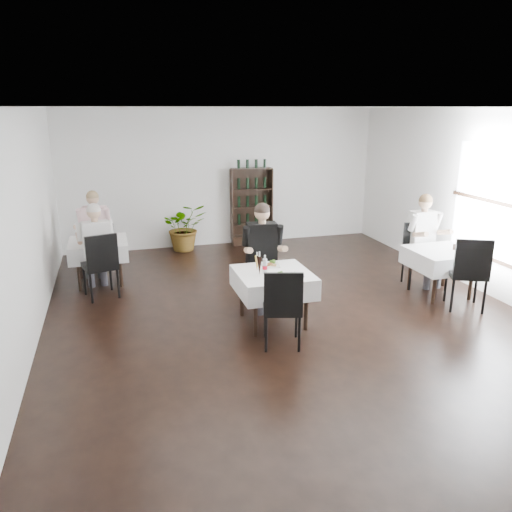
{
  "coord_description": "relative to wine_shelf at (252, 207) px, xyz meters",
  "views": [
    {
      "loc": [
        -2.4,
        -6.33,
        3.0
      ],
      "look_at": [
        -0.5,
        0.2,
        0.97
      ],
      "focal_mm": 35.0,
      "sensor_mm": 36.0,
      "label": 1
    }
  ],
  "objects": [
    {
      "name": "room_shell",
      "position": [
        -0.6,
        -4.31,
        0.65
      ],
      "size": [
        9.0,
        9.0,
        9.0
      ],
      "color": "black",
      "rests_on": "ground"
    },
    {
      "name": "window_right",
      "position": [
        2.88,
        -4.31,
        0.65
      ],
      "size": [
        0.06,
        2.3,
        1.85
      ],
      "color": "white",
      "rests_on": "room_shell"
    },
    {
      "name": "wine_shelf",
      "position": [
        0.0,
        0.0,
        0.0
      ],
      "size": [
        0.9,
        0.28,
        1.75
      ],
      "color": "black",
      "rests_on": "ground"
    },
    {
      "name": "main_table",
      "position": [
        -0.9,
        -4.31,
        -0.23
      ],
      "size": [
        1.03,
        1.03,
        0.77
      ],
      "color": "black",
      "rests_on": "ground"
    },
    {
      "name": "left_table",
      "position": [
        -3.3,
        -1.81,
        -0.23
      ],
      "size": [
        0.98,
        0.98,
        0.77
      ],
      "color": "black",
      "rests_on": "ground"
    },
    {
      "name": "right_table",
      "position": [
        2.1,
        -4.01,
        -0.23
      ],
      "size": [
        0.98,
        0.98,
        0.77
      ],
      "color": "black",
      "rests_on": "ground"
    },
    {
      "name": "potted_tree",
      "position": [
        -1.54,
        -0.11,
        -0.33
      ],
      "size": [
        0.98,
        0.86,
        1.03
      ],
      "primitive_type": "imported",
      "rotation": [
        0.0,
        0.0,
        0.06
      ],
      "color": "#235B1F",
      "rests_on": "ground"
    },
    {
      "name": "main_chair_far",
      "position": [
        -0.85,
        -3.51,
        -0.35
      ],
      "size": [
        0.49,
        0.49,
        0.87
      ],
      "color": "black",
      "rests_on": "ground"
    },
    {
      "name": "main_chair_near",
      "position": [
        -1.03,
        -5.1,
        -0.24
      ],
      "size": [
        0.6,
        0.6,
        1.07
      ],
      "color": "black",
      "rests_on": "ground"
    },
    {
      "name": "left_chair_far",
      "position": [
        -3.2,
        -1.21,
        -0.34
      ],
      "size": [
        0.48,
        0.49,
        0.9
      ],
      "color": "black",
      "rests_on": "ground"
    },
    {
      "name": "left_chair_near",
      "position": [
        -3.26,
        -2.63,
        -0.22
      ],
      "size": [
        0.61,
        0.62,
        1.1
      ],
      "color": "black",
      "rests_on": "ground"
    },
    {
      "name": "right_chair_far",
      "position": [
        2.04,
        -3.46,
        -0.23
      ],
      "size": [
        0.61,
        0.61,
        1.08
      ],
      "color": "black",
      "rests_on": "ground"
    },
    {
      "name": "right_chair_near",
      "position": [
        2.09,
        -4.69,
        -0.18
      ],
      "size": [
        0.7,
        0.7,
        1.16
      ],
      "color": "black",
      "rests_on": "ground"
    },
    {
      "name": "diner_main",
      "position": [
        -0.86,
        -3.68,
        0.1
      ],
      "size": [
        0.64,
        0.66,
        1.63
      ],
      "color": "#43434B",
      "rests_on": "ground"
    },
    {
      "name": "diner_left_far",
      "position": [
        -3.36,
        -1.24,
        0.05
      ],
      "size": [
        0.63,
        0.65,
        1.55
      ],
      "color": "#43434B",
      "rests_on": "ground"
    },
    {
      "name": "diner_left_near",
      "position": [
        -3.31,
        -2.3,
        0.04
      ],
      "size": [
        0.61,
        0.63,
        1.53
      ],
      "color": "#43434B",
      "rests_on": "ground"
    },
    {
      "name": "diner_right_far",
      "position": [
        2.17,
        -3.42,
        0.07
      ],
      "size": [
        0.61,
        0.61,
        1.58
      ],
      "color": "#43434B",
      "rests_on": "ground"
    },
    {
      "name": "plate_far",
      "position": [
        -0.84,
        -4.03,
        -0.06
      ],
      "size": [
        0.29,
        0.29,
        0.08
      ],
      "color": "white",
      "rests_on": "main_table"
    },
    {
      "name": "plate_near",
      "position": [
        -0.89,
        -4.53,
        -0.06
      ],
      "size": [
        0.28,
        0.28,
        0.07
      ],
      "color": "white",
      "rests_on": "main_table"
    },
    {
      "name": "pilsner_dark",
      "position": [
        -1.12,
        -4.38,
        0.06
      ],
      "size": [
        0.08,
        0.08,
        0.34
      ],
      "color": "black",
      "rests_on": "main_table"
    },
    {
      "name": "pilsner_lager",
      "position": [
        -1.11,
        -4.21,
        0.04
      ],
      "size": [
        0.07,
        0.07,
        0.28
      ],
      "color": "gold",
      "rests_on": "main_table"
    },
    {
      "name": "coke_bottle",
      "position": [
        -1.04,
        -4.35,
        0.03
      ],
      "size": [
        0.07,
        0.07,
        0.27
      ],
      "color": "silver",
      "rests_on": "main_table"
    },
    {
      "name": "napkin_cutlery",
      "position": [
        -0.65,
        -4.55,
        -0.07
      ],
      "size": [
        0.22,
        0.23,
        0.02
      ],
      "color": "black",
      "rests_on": "main_table"
    },
    {
      "name": "pepper_mill",
      "position": [
        2.29,
        -4.04,
        -0.03
      ],
      "size": [
        0.05,
        0.05,
        0.1
      ],
      "primitive_type": "cylinder",
      "rotation": [
        0.0,
        0.0,
        0.25
      ],
      "color": "black",
      "rests_on": "right_table"
    }
  ]
}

